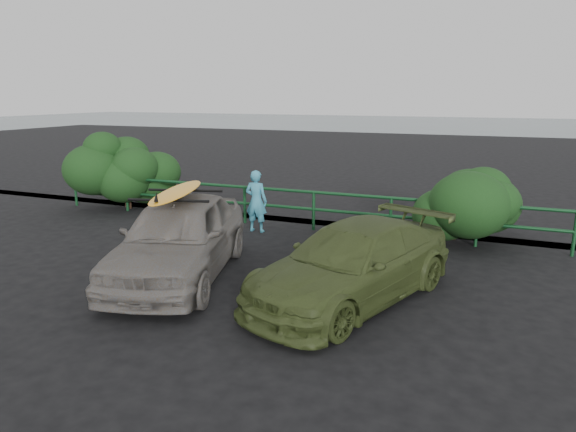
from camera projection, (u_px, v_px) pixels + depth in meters
name	position (u px, v px, depth m)	size (l,w,h in m)	color
ground	(170.00, 290.00, 9.29)	(80.00, 80.00, 0.00)	black
ocean	(453.00, 123.00, 63.37)	(200.00, 200.00, 0.00)	slate
guardrail	(278.00, 207.00, 13.68)	(14.00, 0.08, 1.04)	#113E1D
shrub_left	(139.00, 173.00, 15.66)	(3.20, 2.40, 2.25)	#183B15
shrub_right	(479.00, 202.00, 12.20)	(3.20, 2.40, 1.91)	#183B15
sedan	(179.00, 237.00, 9.85)	(1.87, 4.64, 1.58)	slate
olive_vehicle	(353.00, 263.00, 8.73)	(1.83, 4.50, 1.31)	#3C4A20
man	(256.00, 201.00, 13.10)	(0.58, 0.38, 1.60)	teal
roof_rack	(177.00, 195.00, 9.66)	(1.50, 1.05, 0.05)	black
surfboard	(177.00, 192.00, 9.65)	(0.54, 2.60, 0.08)	#FFA51A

